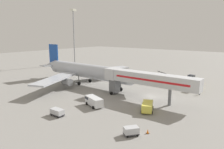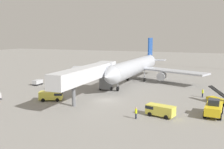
{
  "view_description": "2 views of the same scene",
  "coord_description": "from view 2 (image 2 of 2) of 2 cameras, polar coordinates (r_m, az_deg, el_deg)",
  "views": [
    {
      "loc": [
        -46.53,
        -23.72,
        15.55
      ],
      "look_at": [
        1.71,
        13.75,
        3.73
      ],
      "focal_mm": 34.2,
      "sensor_mm": 36.0,
      "label": 1
    },
    {
      "loc": [
        20.52,
        -47.42,
        12.94
      ],
      "look_at": [
        -2.93,
        11.31,
        3.4
      ],
      "focal_mm": 42.84,
      "sensor_mm": 36.0,
      "label": 2
    }
  ],
  "objects": [
    {
      "name": "service_van_rear_right",
      "position": [
        65.17,
        -10.63,
        -1.98
      ],
      "size": [
        3.52,
        5.43,
        2.02
      ],
      "color": "silver",
      "rests_on": "ground"
    },
    {
      "name": "ground_plane",
      "position": [
        53.26,
        -1.59,
        -5.48
      ],
      "size": [
        300.0,
        300.0,
        0.0
      ],
      "primitive_type": "plane",
      "color": "gray"
    },
    {
      "name": "baggage_cart_mid_right",
      "position": [
        71.39,
        -15.62,
        -1.57
      ],
      "size": [
        1.46,
        2.75,
        1.34
      ],
      "color": "#38383D",
      "rests_on": "ground"
    },
    {
      "name": "jet_bridge",
      "position": [
        53.99,
        -4.84,
        0.11
      ],
      "size": [
        3.46,
        23.53,
        6.7
      ],
      "color": "silver",
      "rests_on": "ground"
    },
    {
      "name": "pushback_tug",
      "position": [
        45.88,
        20.88,
        -6.71
      ],
      "size": [
        2.94,
        5.84,
        2.77
      ],
      "color": "yellow",
      "rests_on": "ground"
    },
    {
      "name": "airplane_at_gate",
      "position": [
        73.5,
        5.07,
        1.69
      ],
      "size": [
        38.89,
        40.69,
        11.81
      ],
      "color": "#B7BCC6",
      "rests_on": "ground"
    },
    {
      "name": "ground_crew_worker_midground",
      "position": [
        58.41,
        18.78,
        -3.72
      ],
      "size": [
        0.42,
        0.42,
        1.81
      ],
      "color": "#1E2333",
      "rests_on": "ground"
    },
    {
      "name": "ground_crew_worker_foreground",
      "position": [
        41.72,
        5.14,
        -8.12
      ],
      "size": [
        0.4,
        0.4,
        1.84
      ],
      "color": "#1E2333",
      "rests_on": "ground"
    },
    {
      "name": "belt_loader_truck",
      "position": [
        54.26,
        22.16,
        -5.05
      ],
      "size": [
        5.35,
        5.57,
        2.97
      ],
      "color": "yellow",
      "rests_on": "ground"
    },
    {
      "name": "service_van_mid_center",
      "position": [
        54.05,
        -12.76,
        -4.35
      ],
      "size": [
        4.89,
        3.67,
        1.8
      ],
      "color": "#E5DB4C",
      "rests_on": "ground"
    },
    {
      "name": "service_van_mid_left",
      "position": [
        43.44,
        10.14,
        -7.43
      ],
      "size": [
        4.83,
        2.89,
        1.82
      ],
      "color": "#E5DB4C",
      "rests_on": "ground"
    }
  ]
}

